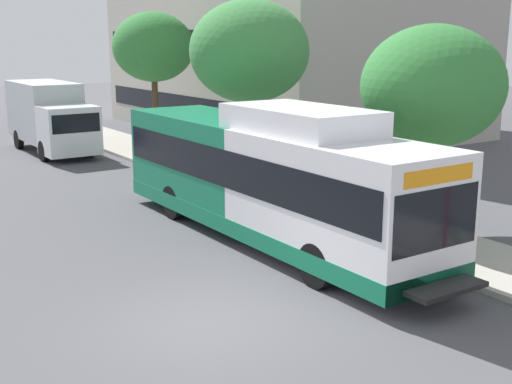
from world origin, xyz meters
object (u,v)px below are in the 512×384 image
at_px(street_tree_near_stop, 432,86).
at_px(street_tree_far_block, 153,47).
at_px(street_tree_mid_block, 249,52).
at_px(box_truck_background, 50,115).
at_px(transit_bus, 268,177).

height_order(street_tree_near_stop, street_tree_far_block, street_tree_far_block).
relative_size(street_tree_near_stop, street_tree_mid_block, 0.85).
distance_m(street_tree_mid_block, box_truck_background, 11.86).
distance_m(street_tree_mid_block, street_tree_far_block, 8.16).
bearing_deg(box_truck_background, street_tree_far_block, -30.77).
bearing_deg(street_tree_far_block, transit_bus, -104.22).
distance_m(street_tree_near_stop, street_tree_far_block, 16.54).
relative_size(transit_bus, street_tree_mid_block, 1.88).
distance_m(transit_bus, street_tree_near_stop, 4.97).
bearing_deg(street_tree_near_stop, street_tree_mid_block, 92.10).
xyz_separation_m(street_tree_far_block, box_truck_background, (-4.22, 2.51, -3.12)).
height_order(transit_bus, box_truck_background, transit_bus).
bearing_deg(street_tree_far_block, street_tree_near_stop, -89.10).
bearing_deg(transit_bus, street_tree_far_block, 75.78).
bearing_deg(street_tree_far_block, street_tree_mid_block, -90.34).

